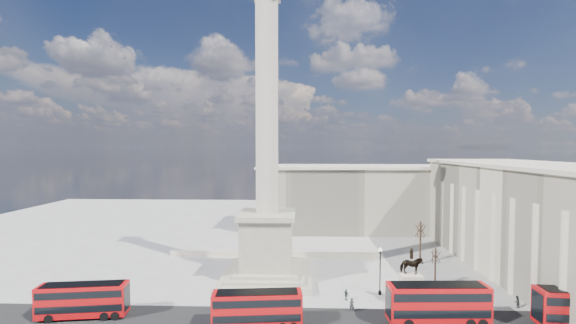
# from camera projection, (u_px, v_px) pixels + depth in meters

# --- Properties ---
(ground) EXTENTS (180.00, 180.00, 0.00)m
(ground) POSITION_uv_depth(u_px,v_px,m) (264.00, 290.00, 52.45)
(ground) COLOR #A5A39D
(ground) RESTS_ON ground
(nelsons_column) EXTENTS (14.00, 14.00, 49.85)m
(nelsons_column) POSITION_uv_depth(u_px,v_px,m) (267.00, 199.00, 56.91)
(nelsons_column) COLOR #A59F8A
(nelsons_column) RESTS_ON ground
(balustrade_wall) EXTENTS (40.00, 0.60, 1.10)m
(balustrade_wall) POSITION_uv_depth(u_px,v_px,m) (272.00, 254.00, 68.40)
(balustrade_wall) COLOR beige
(balustrade_wall) RESTS_ON ground
(building_east) EXTENTS (19.00, 46.00, 18.60)m
(building_east) POSITION_uv_depth(u_px,v_px,m) (531.00, 217.00, 60.61)
(building_east) COLOR beige
(building_east) RESTS_ON ground
(building_northeast) EXTENTS (51.00, 17.00, 16.60)m
(building_northeast) POSITION_uv_depth(u_px,v_px,m) (356.00, 197.00, 91.41)
(building_northeast) COLOR beige
(building_northeast) RESTS_ON ground
(red_bus_a) EXTENTS (10.77, 3.76, 4.27)m
(red_bus_a) POSITION_uv_depth(u_px,v_px,m) (84.00, 300.00, 44.05)
(red_bus_a) COLOR #B3090C
(red_bus_a) RESTS_ON ground
(red_bus_b) EXTENTS (10.73, 3.38, 4.28)m
(red_bus_b) POSITION_uv_depth(u_px,v_px,m) (258.00, 309.00, 41.65)
(red_bus_b) COLOR #B3090C
(red_bus_b) RESTS_ON ground
(red_bus_c) EXTENTS (12.03, 3.26, 4.84)m
(red_bus_c) POSITION_uv_depth(u_px,v_px,m) (438.00, 303.00, 42.46)
(red_bus_c) COLOR #B3090C
(red_bus_c) RESTS_ON ground
(victorian_lamp) EXTENTS (0.59, 0.59, 6.84)m
(victorian_lamp) POSITION_uv_depth(u_px,v_px,m) (380.00, 267.00, 50.85)
(victorian_lamp) COLOR black
(victorian_lamp) RESTS_ON ground
(equestrian_statue) EXTENTS (3.61, 2.71, 7.62)m
(equestrian_statue) POSITION_uv_depth(u_px,v_px,m) (411.00, 284.00, 48.10)
(equestrian_statue) COLOR beige
(equestrian_statue) RESTS_ON ground
(bare_tree_near) EXTENTS (1.86, 1.86, 8.13)m
(bare_tree_near) POSITION_uv_depth(u_px,v_px,m) (529.00, 253.00, 49.65)
(bare_tree_near) COLOR #332319
(bare_tree_near) RESTS_ON ground
(bare_tree_mid) EXTENTS (1.67, 1.67, 6.32)m
(bare_tree_mid) POSITION_uv_depth(u_px,v_px,m) (435.00, 255.00, 53.55)
(bare_tree_mid) COLOR #332319
(bare_tree_mid) RESTS_ON ground
(bare_tree_far) EXTENTS (2.01, 2.01, 8.21)m
(bare_tree_far) POSITION_uv_depth(u_px,v_px,m) (421.00, 229.00, 64.24)
(bare_tree_far) COLOR #332319
(bare_tree_far) RESTS_ON ground
(pedestrian_walking) EXTENTS (0.73, 0.55, 1.82)m
(pedestrian_walking) POSITION_uv_depth(u_px,v_px,m) (352.00, 305.00, 45.53)
(pedestrian_walking) COLOR #212725
(pedestrian_walking) RESTS_ON ground
(pedestrian_standing) EXTENTS (0.96, 0.85, 1.64)m
(pedestrian_standing) POSITION_uv_depth(u_px,v_px,m) (517.00, 302.00, 46.74)
(pedestrian_standing) COLOR #212725
(pedestrian_standing) RESTS_ON ground
(pedestrian_crossing) EXTENTS (0.91, 0.94, 1.58)m
(pedestrian_crossing) POSITION_uv_depth(u_px,v_px,m) (346.00, 295.00, 49.07)
(pedestrian_crossing) COLOR #212725
(pedestrian_crossing) RESTS_ON ground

